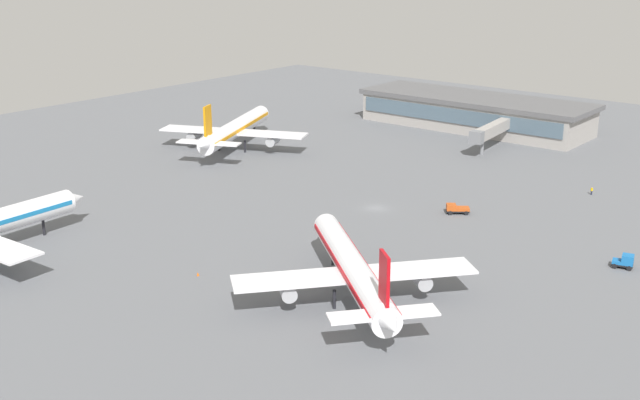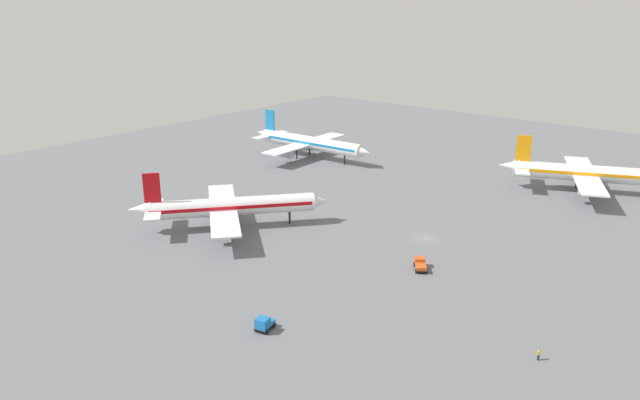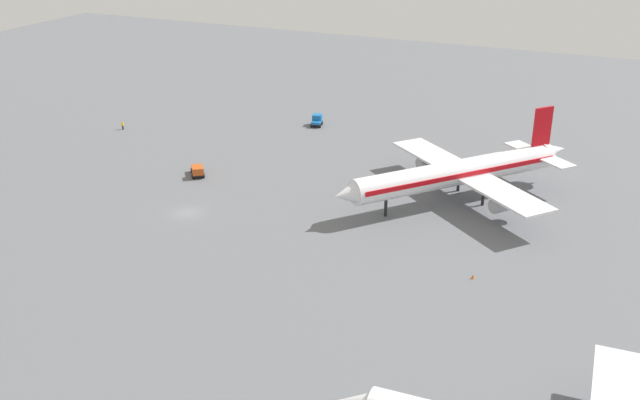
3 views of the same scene
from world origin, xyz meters
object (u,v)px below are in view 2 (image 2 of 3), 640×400
(ground_crew_worker, at_px, (539,355))
(safety_cone_near_gate, at_px, (277,193))
(airplane_taxiing, at_px, (591,174))
(baggage_tug, at_px, (264,324))
(airplane_distant, at_px, (309,143))
(airplane_at_gate, at_px, (229,207))
(pushback_tractor, at_px, (420,264))

(ground_crew_worker, height_order, safety_cone_near_gate, ground_crew_worker)
(airplane_taxiing, bearing_deg, safety_cone_near_gate, -163.43)
(ground_crew_worker, bearing_deg, baggage_tug, -133.28)
(airplane_taxiing, xyz_separation_m, baggage_tug, (-104.93, 16.89, -4.11))
(safety_cone_near_gate, bearing_deg, baggage_tug, -138.20)
(airplane_distant, bearing_deg, airplane_taxiing, 10.66)
(airplane_at_gate, relative_size, baggage_tug, 10.36)
(airplane_distant, xyz_separation_m, safety_cone_near_gate, (-34.62, -18.56, -4.73))
(airplane_distant, distance_m, baggage_tug, 107.11)
(airplane_taxiing, relative_size, safety_cone_near_gate, 74.79)
(airplane_at_gate, distance_m, baggage_tug, 46.12)
(airplane_at_gate, xyz_separation_m, ground_crew_worker, (-7.71, -73.04, -4.07))
(airplane_taxiing, distance_m, ground_crew_worker, 87.94)
(ground_crew_worker, relative_size, safety_cone_near_gate, 2.78)
(airplane_at_gate, relative_size, safety_cone_near_gate, 61.46)
(baggage_tug, relative_size, safety_cone_near_gate, 5.93)
(pushback_tractor, relative_size, safety_cone_near_gate, 7.76)
(safety_cone_near_gate, bearing_deg, airplane_at_gate, -160.98)
(pushback_tractor, bearing_deg, airplane_at_gate, 63.19)
(baggage_tug, bearing_deg, airplane_taxiing, 157.16)
(pushback_tractor, relative_size, ground_crew_worker, 2.79)
(airplane_at_gate, bearing_deg, safety_cone_near_gate, 58.49)
(airplane_at_gate, xyz_separation_m, airplane_distant, (58.80, 26.89, 0.11))
(airplane_taxiing, xyz_separation_m, ground_crew_worker, (-85.79, -18.85, -4.42))
(airplane_taxiing, height_order, airplane_distant, airplane_taxiing)
(airplane_at_gate, height_order, safety_cone_near_gate, airplane_at_gate)
(airplane_at_gate, distance_m, airplane_taxiing, 95.03)
(airplane_at_gate, xyz_separation_m, baggage_tug, (-26.86, -37.30, -3.76))
(pushback_tractor, height_order, safety_cone_near_gate, pushback_tractor)
(airplane_taxiing, bearing_deg, airplane_at_gate, -148.96)
(ground_crew_worker, xyz_separation_m, safety_cone_near_gate, (31.89, 81.37, -0.55))
(airplane_at_gate, relative_size, airplane_taxiing, 0.82)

